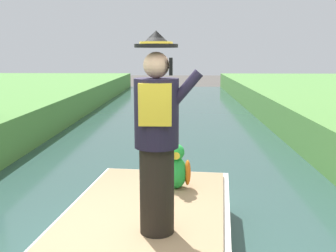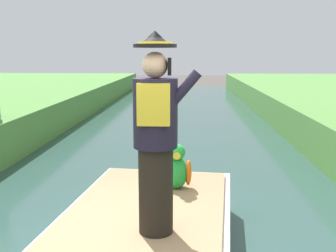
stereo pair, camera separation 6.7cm
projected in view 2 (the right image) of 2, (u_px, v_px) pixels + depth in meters
The scene contains 2 objects.
person_pirate at pixel (156, 136), 3.56m from camera, with size 0.61×0.42×1.85m.
parrot_plush at pixel (177, 169), 4.88m from camera, with size 0.36×0.34×0.57m.
Camera 2 is at (0.49, -3.38, 2.37)m, focal length 42.23 mm.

